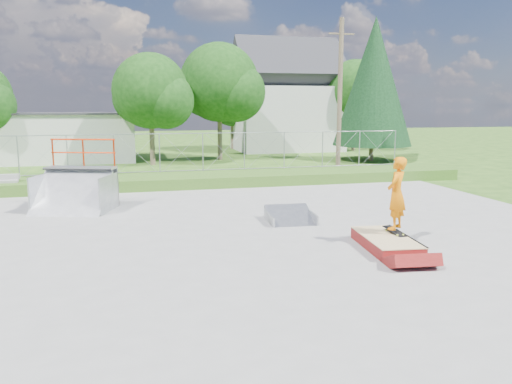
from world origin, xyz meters
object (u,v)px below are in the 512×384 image
quarter_pipe (73,177)px  flat_bank_ramp (290,216)px  skater (396,196)px  grind_box (386,243)px

quarter_pipe → flat_bank_ramp: size_ratio=1.64×
quarter_pipe → skater: quarter_pipe is taller
skater → grind_box: bearing=-9.4°
grind_box → skater: size_ratio=1.29×
flat_bank_ramp → skater: bearing=-56.2°
flat_bank_ramp → skater: size_ratio=0.80×
grind_box → flat_bank_ramp: size_ratio=1.63×
flat_bank_ramp → grind_box: bearing=-62.8°
grind_box → skater: 1.21m
grind_box → quarter_pipe: 10.47m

